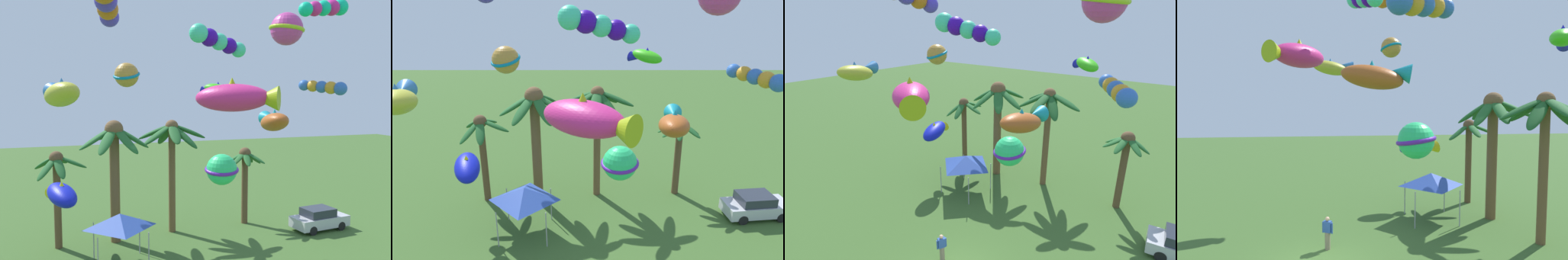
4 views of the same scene
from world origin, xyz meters
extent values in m
cylinder|color=brown|center=(-8.13, 10.14, 2.74)|extent=(0.43, 0.43, 5.48)
ellipsoid|color=#236028|center=(-7.26, 10.14, 5.19)|extent=(1.84, 0.55, 1.00)
ellipsoid|color=#236028|center=(-7.85, 10.98, 5.24)|extent=(1.10, 1.94, 0.93)
ellipsoid|color=#236028|center=(-8.75, 10.71, 5.14)|extent=(1.69, 1.61, 1.10)
ellipsoid|color=#236028|center=(-8.64, 9.61, 4.98)|extent=(1.51, 1.54, 1.40)
ellipsoid|color=#236028|center=(-7.95, 9.38, 5.04)|extent=(0.92, 1.78, 1.29)
sphere|color=brown|center=(-8.13, 10.14, 5.48)|extent=(0.82, 0.82, 0.82)
cylinder|color=brown|center=(-0.84, 10.88, 3.56)|extent=(0.46, 0.46, 7.13)
ellipsoid|color=#1E5623|center=(0.30, 10.81, 6.76)|extent=(2.44, 0.82, 1.22)
ellipsoid|color=#1E5623|center=(-0.18, 11.74, 6.64)|extent=(1.97, 2.26, 1.46)
ellipsoid|color=#1E5623|center=(-1.04, 11.85, 6.49)|extent=(1.11, 2.25, 1.73)
ellipsoid|color=#1E5623|center=(-1.87, 11.38, 6.74)|extent=(2.45, 1.68, 1.27)
ellipsoid|color=#1E5623|center=(-1.87, 10.52, 6.63)|extent=(2.41, 1.41, 1.48)
ellipsoid|color=#1E5623|center=(-0.95, 9.75, 6.72)|extent=(0.92, 2.43, 1.31)
ellipsoid|color=#1E5623|center=(-0.23, 10.08, 6.51)|extent=(1.88, 2.16, 1.70)
sphere|color=brown|center=(-0.84, 10.88, 7.13)|extent=(0.86, 0.86, 0.86)
cylinder|color=brown|center=(4.55, 11.03, 2.52)|extent=(0.45, 0.45, 5.05)
ellipsoid|color=#236028|center=(5.22, 11.14, 4.68)|extent=(1.52, 0.70, 1.12)
ellipsoid|color=#236028|center=(5.04, 11.49, 4.68)|extent=(1.38, 1.33, 1.13)
ellipsoid|color=#236028|center=(4.30, 11.64, 4.66)|extent=(0.98, 1.51, 1.15)
ellipsoid|color=#236028|center=(3.87, 11.22, 4.73)|extent=(1.59, 0.85, 1.02)
ellipsoid|color=#236028|center=(3.92, 10.67, 4.76)|extent=(1.57, 1.17, 0.97)
ellipsoid|color=#236028|center=(4.38, 10.32, 4.76)|extent=(0.82, 1.61, 0.97)
ellipsoid|color=#236028|center=(5.07, 10.50, 4.79)|extent=(1.43, 1.45, 0.91)
sphere|color=brown|center=(4.55, 11.03, 5.05)|extent=(0.85, 0.85, 0.85)
cylinder|color=brown|center=(-4.71, 10.15, 3.54)|extent=(0.61, 0.61, 7.09)
ellipsoid|color=#236028|center=(-3.66, 10.05, 6.57)|extent=(2.33, 0.92, 1.60)
ellipsoid|color=#236028|center=(-4.16, 11.14, 6.71)|extent=(1.78, 2.44, 1.33)
ellipsoid|color=#236028|center=(-5.08, 11.24, 6.74)|extent=(1.44, 2.51, 1.28)
ellipsoid|color=#236028|center=(-5.77, 10.00, 6.58)|extent=(2.37, 1.02, 1.57)
ellipsoid|color=#236028|center=(-5.23, 9.27, 6.51)|extent=(1.73, 2.26, 1.71)
ellipsoid|color=#236028|center=(-4.13, 9.34, 6.48)|extent=(1.84, 2.18, 1.75)
sphere|color=brown|center=(-4.71, 10.15, 7.09)|extent=(1.15, 1.15, 1.15)
cylinder|color=black|center=(7.55, 8.77, 0.30)|extent=(0.62, 0.24, 0.60)
cylinder|color=black|center=(7.72, 7.22, 0.30)|extent=(0.62, 0.24, 0.60)
cylinder|color=gray|center=(-1.53, 0.34, 0.42)|extent=(0.26, 0.26, 0.84)
cube|color=#2D519E|center=(-1.53, 0.34, 1.11)|extent=(0.37, 0.44, 0.54)
sphere|color=tan|center=(-1.53, 0.34, 1.48)|extent=(0.21, 0.21, 0.21)
cylinder|color=#2D519E|center=(-1.63, 0.13, 1.06)|extent=(0.09, 0.09, 0.52)
cylinder|color=#2D519E|center=(-1.43, 0.55, 1.06)|extent=(0.09, 0.09, 0.52)
cylinder|color=#9E9EA3|center=(-6.24, 5.17, 1.05)|extent=(0.06, 0.06, 2.10)
cylinder|color=#9E9EA3|center=(-3.64, 5.17, 1.05)|extent=(0.06, 0.06, 2.10)
cylinder|color=#9E9EA3|center=(-6.24, 7.77, 1.05)|extent=(0.06, 0.06, 2.10)
cylinder|color=#9E9EA3|center=(-3.64, 7.77, 1.05)|extent=(0.06, 0.06, 2.10)
pyramid|color=#2D4CA8|center=(-4.94, 6.47, 2.48)|extent=(2.86, 2.86, 0.75)
ellipsoid|color=gold|center=(-7.79, 0.58, 9.28)|extent=(1.72, 2.66, 1.23)
cone|color=#3071BA|center=(-8.04, 1.60, 9.45)|extent=(0.93, 1.01, 0.86)
cone|color=#3071BA|center=(-7.79, 0.58, 9.66)|extent=(0.57, 0.57, 0.48)
sphere|color=blue|center=(5.73, 2.28, 9.55)|extent=(0.69, 0.69, 0.69)
sphere|color=gold|center=(5.45, 2.67, 9.60)|extent=(0.66, 0.66, 0.66)
sphere|color=blue|center=(5.17, 3.06, 9.64)|extent=(0.63, 0.63, 0.63)
sphere|color=gold|center=(4.89, 3.45, 9.69)|extent=(0.61, 0.61, 0.61)
sphere|color=blue|center=(4.60, 3.84, 9.74)|extent=(0.58, 0.58, 0.58)
ellipsoid|color=#38CF18|center=(1.92, 9.59, 9.55)|extent=(2.12, 1.98, 0.99)
cone|color=#1C1BC6|center=(1.26, 10.13, 9.41)|extent=(0.92, 0.90, 0.69)
cone|color=#1C1BC6|center=(1.92, 9.59, 9.86)|extent=(0.53, 0.53, 0.39)
sphere|color=#CC3B94|center=(3.92, 4.58, 12.78)|extent=(1.76, 1.76, 1.76)
torus|color=#ABD51F|center=(3.92, 4.58, 12.78)|extent=(2.31, 2.30, 0.43)
sphere|color=#29DE74|center=(0.04, 4.22, 5.37)|extent=(1.62, 1.62, 1.62)
torus|color=#5E1FAE|center=(0.04, 4.22, 5.37)|extent=(2.23, 2.24, 0.47)
ellipsoid|color=#B2531D|center=(1.87, 2.06, 7.94)|extent=(1.60, 2.63, 1.22)
cone|color=#1799AD|center=(2.06, 3.10, 8.11)|extent=(0.89, 0.98, 0.86)
cone|color=#1799AD|center=(1.87, 2.06, 8.33)|extent=(0.55, 0.55, 0.48)
sphere|color=#CA6816|center=(-5.71, 3.63, 13.06)|extent=(0.95, 0.95, 0.95)
sphere|color=#4A37D0|center=(-5.55, 4.34, 12.84)|extent=(0.91, 0.91, 0.91)
ellipsoid|color=#0E18BD|center=(-7.87, 6.36, 4.13)|extent=(2.07, 3.03, 1.41)
cone|color=yellow|center=(-8.22, 7.49, 3.92)|extent=(1.09, 1.18, 0.97)
cone|color=yellow|center=(-7.87, 6.36, 4.56)|extent=(0.66, 0.66, 0.54)
sphere|color=#3CDFA2|center=(-2.06, 1.76, 11.92)|extent=(0.84, 0.84, 0.84)
sphere|color=#3509A6|center=(-1.52, 1.92, 11.77)|extent=(0.80, 0.80, 0.80)
sphere|color=#3CDFA2|center=(-0.98, 2.08, 11.63)|extent=(0.77, 0.77, 0.77)
sphere|color=#3509A6|center=(-0.43, 2.24, 11.48)|extent=(0.74, 0.74, 0.74)
sphere|color=#3CDFA2|center=(0.11, 2.40, 11.33)|extent=(0.70, 0.70, 0.70)
ellipsoid|color=#DF287D|center=(-1.59, -0.84, 9.15)|extent=(3.23, 3.00, 1.12)
cone|color=#9EB613|center=(-0.56, -1.67, 9.13)|extent=(1.33, 1.33, 0.95)
cone|color=#9EB613|center=(-1.59, -0.84, 9.63)|extent=(0.83, 0.83, 0.60)
sphere|color=#BA8632|center=(-4.85, 3.99, 10.17)|extent=(1.14, 1.14, 1.14)
torus|color=#097EA9|center=(-4.85, 3.99, 10.17)|extent=(1.72, 1.72, 0.52)
camera|label=1|loc=(-7.93, -15.57, 9.37)|focal=38.27mm
camera|label=2|loc=(-1.45, -11.02, 12.36)|focal=33.05mm
camera|label=3|loc=(7.78, -8.63, 12.04)|focal=27.82mm
camera|label=4|loc=(14.34, 0.50, 6.94)|focal=31.06mm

